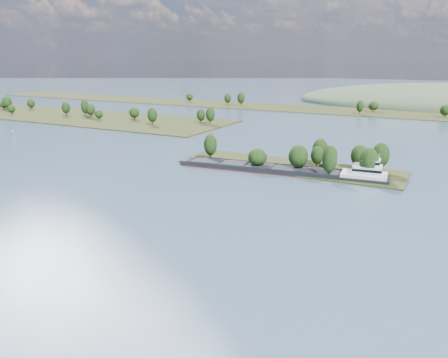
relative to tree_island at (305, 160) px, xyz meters
The scene contains 6 objects.
ground 59.68m from the tree_island, 97.47° to the right, with size 1800.00×1800.00×0.00m, color #36465E.
tree_island is the anchor object (origin of this frame).
left_bank 249.60m from the tree_island, 161.02° to the left, with size 300.00×80.00×15.00m.
back_shoreline 220.85m from the tree_island, 89.52° to the left, with size 900.00×60.00×15.97m.
cargo_barge 9.40m from the tree_island, 103.84° to the right, with size 91.03×20.31×12.23m.
motorboat 196.61m from the tree_island, behind, with size 1.95×5.19×2.00m, color silver.
Camera 1 is at (62.79, -2.66, 48.19)m, focal length 35.00 mm.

